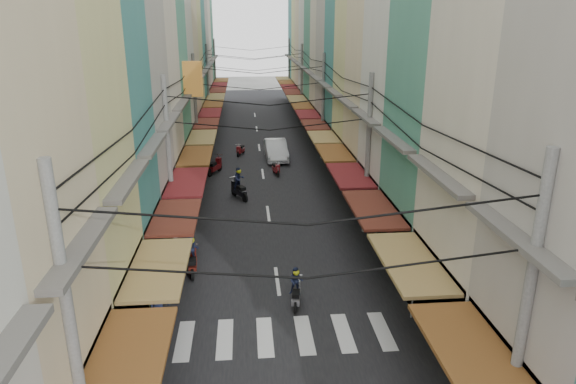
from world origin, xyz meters
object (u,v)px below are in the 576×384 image
bicycle (404,259)px  market_umbrella (402,220)px  traffic_sign (415,268)px  white_car (276,159)px

bicycle → market_umbrella: market_umbrella is taller
bicycle → traffic_sign: traffic_sign is taller
white_car → market_umbrella: 19.52m
traffic_sign → market_umbrella: bearing=79.2°
white_car → bicycle: (4.80, -18.44, 0.00)m
white_car → bicycle: white_car is taller
white_car → market_umbrella: market_umbrella is taller
white_car → bicycle: 19.06m
white_car → bicycle: size_ratio=3.51×
traffic_sign → bicycle: bearing=75.6°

